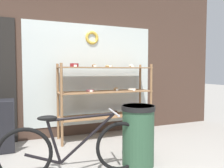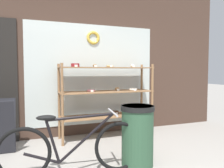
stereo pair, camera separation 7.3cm
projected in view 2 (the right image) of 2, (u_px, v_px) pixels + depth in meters
storefront_facade at (80, 49)px, 4.14m from camera, size 6.11×0.13×3.35m
display_case at (107, 93)px, 3.99m from camera, size 1.70×0.46×1.35m
bicycle at (73, 148)px, 2.53m from camera, size 1.69×0.46×0.74m
trash_bin at (137, 133)px, 2.81m from camera, size 0.43×0.43×0.78m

